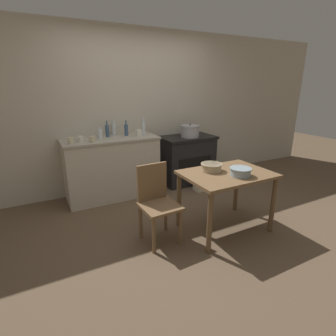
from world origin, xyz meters
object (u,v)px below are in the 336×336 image
(stove, at_px, (187,159))
(cup_right, at_px, (81,139))
(bottle_left, at_px, (100,134))
(flour_sack, at_px, (201,181))
(chair, at_px, (157,201))
(cup_far_right, at_px, (139,133))
(cup_center_right, at_px, (93,139))
(cup_mid_right, at_px, (70,141))
(mixing_bowl_small, at_px, (240,171))
(bottle_far_left, at_px, (126,130))
(bottle_center_left, at_px, (107,131))
(stock_pot, at_px, (190,131))
(mixing_bowl_large, at_px, (211,167))
(work_table, at_px, (227,181))
(bottle_center, at_px, (114,129))
(bottle_mid_left, at_px, (143,127))

(stove, relative_size, cup_right, 11.30)
(bottle_left, relative_size, cup_right, 2.20)
(flour_sack, height_order, cup_right, cup_right)
(chair, height_order, cup_far_right, cup_far_right)
(cup_center_right, relative_size, cup_mid_right, 0.91)
(mixing_bowl_small, distance_m, cup_right, 2.19)
(bottle_far_left, relative_size, cup_right, 2.81)
(chair, relative_size, bottle_center_left, 3.59)
(cup_center_right, height_order, cup_right, cup_right)
(stock_pot, relative_size, mixing_bowl_large, 1.29)
(mixing_bowl_small, bearing_deg, mixing_bowl_large, 121.64)
(work_table, distance_m, bottle_left, 1.98)
(bottle_center, height_order, cup_far_right, bottle_center)
(bottle_left, bearing_deg, cup_mid_right, -156.96)
(bottle_left, bearing_deg, bottle_mid_left, 0.61)
(work_table, bearing_deg, flour_sack, 68.44)
(bottle_left, bearing_deg, bottle_center, 35.23)
(cup_far_right, bearing_deg, stove, 5.70)
(chair, bearing_deg, bottle_far_left, 80.59)
(bottle_left, height_order, cup_mid_right, bottle_left)
(bottle_center_left, xyz_separation_m, cup_far_right, (0.44, -0.20, -0.04))
(chair, height_order, bottle_center_left, bottle_center_left)
(bottle_center_left, bearing_deg, cup_center_right, -135.60)
(cup_right, bearing_deg, mixing_bowl_small, -49.37)
(stove, height_order, mixing_bowl_large, stove)
(bottle_mid_left, xyz_separation_m, cup_right, (-1.00, -0.14, -0.07))
(mixing_bowl_large, xyz_separation_m, cup_far_right, (-0.37, 1.37, 0.21))
(stock_pot, bearing_deg, bottle_center_left, 172.71)
(bottle_center, xyz_separation_m, cup_center_right, (-0.42, -0.39, -0.05))
(chair, height_order, stock_pot, stock_pot)
(work_table, bearing_deg, bottle_center_left, 118.32)
(bottle_center_left, bearing_deg, chair, -86.10)
(work_table, height_order, bottle_center_left, bottle_center_left)
(stove, distance_m, flour_sack, 0.53)
(work_table, bearing_deg, chair, 167.13)
(work_table, height_order, mixing_bowl_large, mixing_bowl_large)
(stove, relative_size, cup_center_right, 11.70)
(work_table, bearing_deg, mixing_bowl_large, 129.84)
(work_table, height_order, cup_right, cup_right)
(mixing_bowl_small, xyz_separation_m, bottle_far_left, (-0.69, 1.82, 0.25))
(chair, relative_size, cup_center_right, 10.85)
(stock_pot, xyz_separation_m, cup_right, (-1.81, -0.03, 0.04))
(bottle_center, bearing_deg, flour_sack, -29.02)
(bottle_mid_left, bearing_deg, bottle_center, 156.73)
(chair, bearing_deg, cup_mid_right, 116.18)
(chair, xyz_separation_m, flour_sack, (1.27, 0.95, -0.30))
(chair, xyz_separation_m, stock_pot, (1.27, 1.35, 0.47))
(flour_sack, relative_size, bottle_left, 1.82)
(work_table, xyz_separation_m, bottle_far_left, (-0.63, 1.67, 0.41))
(stove, bearing_deg, bottle_center_left, 175.64)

